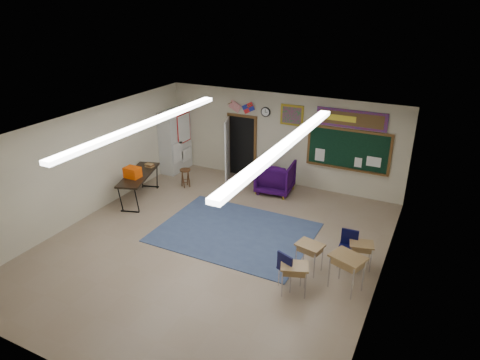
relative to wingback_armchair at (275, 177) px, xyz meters
The scene contains 25 objects.
floor 3.74m from the wingback_armchair, 92.61° to the right, with size 9.00×9.00×0.00m, color #836F5A.
back_wall 1.29m from the wingback_armchair, 101.92° to the left, with size 8.00×0.04×3.00m, color beige.
front_wall 8.26m from the wingback_armchair, 91.18° to the right, with size 8.00×0.04×3.00m, color beige.
left_wall 5.66m from the wingback_armchair, 138.40° to the right, with size 0.04×9.00×3.00m, color beige.
right_wall 5.42m from the wingback_armchair, 44.01° to the right, with size 0.04×9.00×3.00m, color beige.
ceiling 4.47m from the wingback_armchair, 92.61° to the right, with size 8.00×9.00×0.04m, color silver.
area_rug 2.94m from the wingback_armchair, 89.38° to the right, with size 4.00×3.00×0.02m, color #364868.
fluorescent_strips 4.43m from the wingback_armchair, 92.61° to the right, with size 3.86×6.00×0.10m, color white, non-canonical shape.
doorway 1.88m from the wingback_armchair, 158.72° to the left, with size 1.10×0.89×2.16m.
chalkboard 2.37m from the wingback_armchair, 20.54° to the left, with size 2.55×0.14×1.30m.
bulletin_board 2.91m from the wingback_armchair, 20.65° to the left, with size 2.10×0.05×0.55m.
framed_art_print 2.00m from the wingback_armchair, 76.68° to the left, with size 0.75×0.05×0.65m.
wall_clock 2.12m from the wingback_armchair, 133.19° to the left, with size 0.32×0.05×0.32m.
wall_flags 2.63m from the wingback_armchair, 154.76° to the left, with size 1.16×0.06×0.70m, color red, non-canonical shape.
storage_cabinet 3.93m from the wingback_armchair, behind, with size 0.59×1.25×2.20m.
wingback_armchair is the anchor object (origin of this frame).
student_chair_reading 0.74m from the wingback_armchair, 144.85° to the left, with size 0.37×0.37×0.73m, color black, non-canonical shape.
student_chair_desk_a 4.87m from the wingback_armchair, 64.02° to the right, with size 0.44×0.44×0.89m, color black, non-canonical shape.
student_chair_desk_b 4.34m from the wingback_armchair, 45.36° to the right, with size 0.44×0.44×0.87m, color black, non-canonical shape.
student_desk_front_left 4.33m from the wingback_armchair, 57.54° to the right, with size 0.66×0.55×0.70m.
student_desk_front_right 4.49m from the wingback_armchair, 41.91° to the right, with size 0.62×0.53×0.64m.
student_desk_back_left 5.10m from the wingback_armchair, 63.37° to the right, with size 0.69×0.60×0.69m.
student_desk_back_right 5.10m from the wingback_armchair, 50.62° to the right, with size 0.82×0.72×0.83m.
folding_table 4.24m from the wingback_armchair, 145.78° to the right, with size 1.27×2.13×1.15m.
wooden_stool 2.94m from the wingback_armchair, 160.65° to the right, with size 0.34×0.34×0.61m.
Camera 1 is at (4.75, -7.98, 5.83)m, focal length 32.00 mm.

